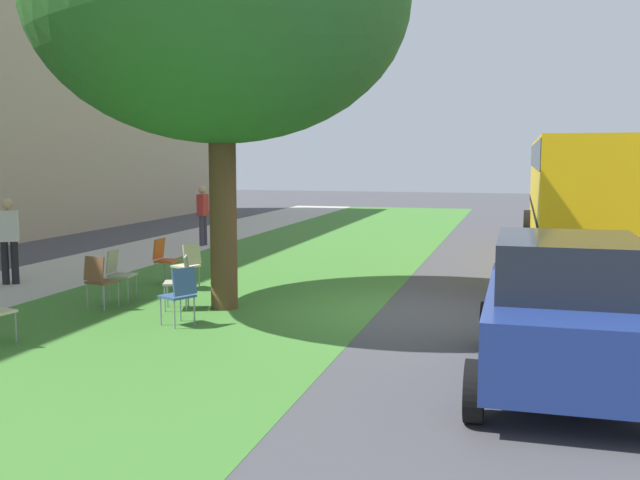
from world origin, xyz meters
The scene contains 13 objects.
ground centered at (0.00, 0.00, 0.00)m, with size 80.00×80.00×0.00m, color #424247.
grass_verge centered at (0.00, 3.20, 0.00)m, with size 48.00×6.00×0.01m, color #3D752D.
street_tree centered at (-0.35, 2.71, 4.92)m, with size 6.03×6.03×7.16m.
chair_0 centered at (-0.20, 4.77, 0.52)m, with size 0.47×0.47×0.88m.
chair_1 centered at (1.61, 4.83, 0.52)m, with size 0.42×0.42×0.88m.
chair_2 centered at (-1.68, 2.84, 0.52)m, with size 0.56×0.56×0.88m.
chair_3 centered at (-0.60, 3.37, 0.52)m, with size 0.53×0.54×0.88m.
chair_5 centered at (-0.93, 4.68, 0.52)m, with size 0.49×0.49×0.88m.
chair_6 centered at (1.06, 4.04, 0.52)m, with size 0.54×0.55×0.88m.
parked_car centered at (-3.12, -2.46, 0.84)m, with size 3.70×1.92×1.65m.
school_bus centered at (6.47, -3.49, 1.76)m, with size 10.40×2.80×2.88m.
pedestrian_0 centered at (7.37, 6.64, 0.93)m, with size 0.37×0.22×1.69m.
pedestrian_1 centered at (0.63, 7.66, 0.93)m, with size 0.35×0.41×1.69m.
Camera 1 is at (-11.17, -1.93, 2.49)m, focal length 40.30 mm.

